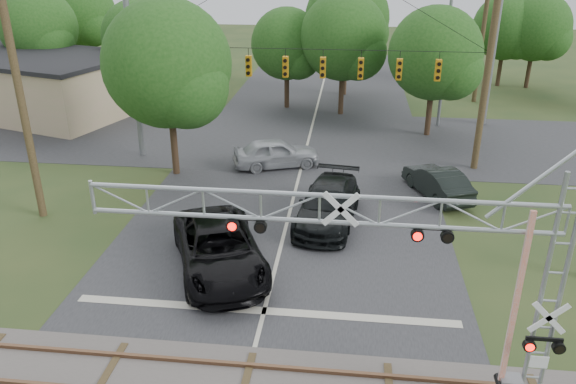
# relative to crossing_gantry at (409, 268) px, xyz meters

# --- Properties ---
(road_main) EXTENTS (14.00, 90.00, 0.02)m
(road_main) POSITION_rel_crossing_gantry_xyz_m (-4.12, 8.36, -4.31)
(road_main) COLOR #2C2C2E
(road_main) RESTS_ON ground
(road_cross) EXTENTS (90.00, 12.00, 0.02)m
(road_cross) POSITION_rel_crossing_gantry_xyz_m (-4.12, 22.36, -4.31)
(road_cross) COLOR #2C2C2E
(road_cross) RESTS_ON ground
(crossing_gantry) EXTENTS (11.43, 0.88, 6.88)m
(crossing_gantry) POSITION_rel_crossing_gantry_xyz_m (0.00, 0.00, 0.00)
(crossing_gantry) COLOR #979691
(crossing_gantry) RESTS_ON ground
(traffic_signal_span) EXTENTS (19.34, 0.36, 11.50)m
(traffic_signal_span) POSITION_rel_crossing_gantry_xyz_m (-3.26, 18.36, 1.34)
(traffic_signal_span) COLOR slate
(traffic_signal_span) RESTS_ON ground
(pickup_black) EXTENTS (5.16, 7.09, 1.79)m
(pickup_black) POSITION_rel_crossing_gantry_xyz_m (-6.19, 6.32, -3.43)
(pickup_black) COLOR black
(pickup_black) RESTS_ON ground
(car_dark) EXTENTS (3.09, 6.10, 1.70)m
(car_dark) POSITION_rel_crossing_gantry_xyz_m (-2.33, 10.85, -3.48)
(car_dark) COLOR black
(car_dark) RESTS_ON ground
(sedan_silver) EXTENTS (5.09, 3.37, 1.61)m
(sedan_silver) POSITION_rel_crossing_gantry_xyz_m (-5.53, 17.37, -3.52)
(sedan_silver) COLOR #999CA0
(sedan_silver) RESTS_ON ground
(suv_dark) EXTENTS (3.18, 4.79, 1.49)m
(suv_dark) POSITION_rel_crossing_gantry_xyz_m (2.82, 14.29, -3.58)
(suv_dark) COLOR black
(suv_dark) RESTS_ON ground
(commercial_building) EXTENTS (19.83, 14.05, 4.19)m
(commercial_building) POSITION_rel_crossing_gantry_xyz_m (-26.16, 27.19, -2.22)
(commercial_building) COLOR tan
(commercial_building) RESTS_ON ground
(streetlight) EXTENTS (2.52, 0.26, 9.43)m
(streetlight) POSITION_rel_crossing_gantry_xyz_m (4.23, 26.33, 0.95)
(streetlight) COLOR slate
(streetlight) RESTS_ON ground
(utility_poles) EXTENTS (25.42, 26.29, 13.38)m
(utility_poles) POSITION_rel_crossing_gantry_xyz_m (-1.03, 21.18, 1.70)
(utility_poles) COLOR #3C2E1B
(utility_poles) RESTS_ON ground
(treeline) EXTENTS (54.71, 30.71, 9.38)m
(treeline) POSITION_rel_crossing_gantry_xyz_m (-5.50, 30.83, 1.06)
(treeline) COLOR #372719
(treeline) RESTS_ON ground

